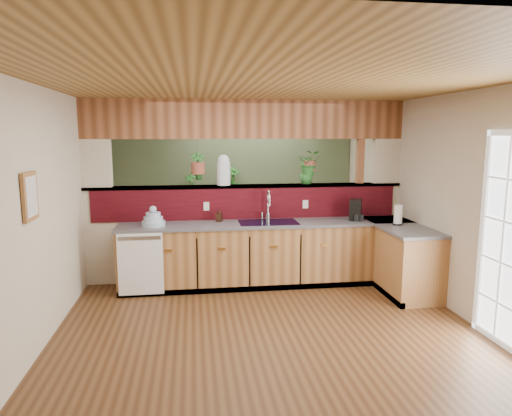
{
  "coord_description": "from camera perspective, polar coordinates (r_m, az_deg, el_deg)",
  "views": [
    {
      "loc": [
        -0.78,
        -5.21,
        2.11
      ],
      "look_at": [
        0.04,
        0.7,
        1.15
      ],
      "focal_mm": 32.0,
      "sensor_mm": 36.0,
      "label": 1
    }
  ],
  "objects": [
    {
      "name": "navy_sink",
      "position": [
        6.4,
        1.54,
        -2.48
      ],
      "size": [
        0.82,
        0.5,
        0.18
      ],
      "color": "black",
      "rests_on": "countertop"
    },
    {
      "name": "shelf_plant_b",
      "position": [
        8.53,
        -2.95,
        3.43
      ],
      "size": [
        0.35,
        0.35,
        0.52
      ],
      "primitive_type": "imported",
      "rotation": [
        0.0,
        0.0,
        0.24
      ],
      "color": "#225E22",
      "rests_on": "shelving_console"
    },
    {
      "name": "pass_through_ledge",
      "position": [
        6.64,
        -1.1,
        2.75
      ],
      "size": [
        4.6,
        0.21,
        0.04
      ],
      "primitive_type": "cube",
      "color": "brown",
      "rests_on": "ground"
    },
    {
      "name": "ground",
      "position": [
        5.67,
        0.6,
        -12.7
      ],
      "size": [
        4.6,
        7.0,
        0.01
      ],
      "primitive_type": "cube",
      "color": "#4D2E17",
      "rests_on": "ground"
    },
    {
      "name": "paper_towel",
      "position": [
        6.47,
        17.34,
        -0.87
      ],
      "size": [
        0.13,
        0.13,
        0.29
      ],
      "color": "black",
      "rests_on": "countertop"
    },
    {
      "name": "header_beam",
      "position": [
        6.61,
        -1.13,
        11.01
      ],
      "size": [
        4.6,
        0.15,
        0.55
      ],
      "primitive_type": "cube",
      "color": "brown",
      "rests_on": "ground"
    },
    {
      "name": "wall_right",
      "position": [
        6.1,
        22.51,
        0.82
      ],
      "size": [
        0.02,
        7.0,
        2.6
      ],
      "primitive_type": "cube",
      "color": "beige",
      "rests_on": "ground"
    },
    {
      "name": "wall_front",
      "position": [
        2.04,
        15.85,
        -14.59
      ],
      "size": [
        4.6,
        0.02,
        2.6
      ],
      "primitive_type": "cube",
      "color": "beige",
      "rests_on": "ground"
    },
    {
      "name": "hanging_plant_b",
      "position": [
        6.78,
        6.74,
        6.93
      ],
      "size": [
        0.41,
        0.38,
        0.48
      ],
      "color": "brown",
      "rests_on": "header_beam"
    },
    {
      "name": "sage_backwall",
      "position": [
        8.76,
        -2.76,
        3.83
      ],
      "size": [
        4.55,
        0.02,
        2.55
      ],
      "primitive_type": "cube",
      "color": "#506243",
      "rests_on": "ground"
    },
    {
      "name": "shelf_plant_a",
      "position": [
        8.5,
        -8.2,
        2.95
      ],
      "size": [
        0.25,
        0.2,
        0.41
      ],
      "primitive_type": "imported",
      "rotation": [
        0.0,
        0.0,
        -0.31
      ],
      "color": "#225E22",
      "rests_on": "shelving_console"
    },
    {
      "name": "hanging_plant_a",
      "position": [
        6.56,
        -7.29,
        6.42
      ],
      "size": [
        0.23,
        0.19,
        0.53
      ],
      "color": "brown",
      "rests_on": "header_beam"
    },
    {
      "name": "pass_through_partition",
      "position": [
        6.67,
        -0.84,
        1.22
      ],
      "size": [
        4.6,
        0.21,
        2.6
      ],
      "color": "beige",
      "rests_on": "ground"
    },
    {
      "name": "dishwasher",
      "position": [
        6.14,
        -14.24,
        -6.78
      ],
      "size": [
        0.58,
        0.03,
        0.82
      ],
      "color": "white",
      "rests_on": "ground"
    },
    {
      "name": "glass_jar",
      "position": [
        6.59,
        -4.08,
        4.76
      ],
      "size": [
        0.2,
        0.2,
        0.44
      ],
      "color": "silver",
      "rests_on": "pass_through_ledge"
    },
    {
      "name": "ledge_plant_right",
      "position": [
        6.79,
        6.32,
        4.53
      ],
      "size": [
        0.26,
        0.26,
        0.36
      ],
      "primitive_type": "imported",
      "rotation": [
        0.0,
        0.0,
        -0.4
      ],
      "color": "#225E22",
      "rests_on": "pass_through_ledge"
    },
    {
      "name": "coffee_maker",
      "position": [
        6.68,
        12.36,
        -0.31
      ],
      "size": [
        0.16,
        0.27,
        0.3
      ],
      "rotation": [
        0.0,
        0.0,
        -0.43
      ],
      "color": "black",
      "rests_on": "countertop"
    },
    {
      "name": "soap_dispenser",
      "position": [
        6.43,
        -4.63,
        -0.92
      ],
      "size": [
        0.11,
        0.11,
        0.18
      ],
      "primitive_type": "imported",
      "rotation": [
        0.0,
        0.0,
        -0.39
      ],
      "color": "#351F13",
      "rests_on": "countertop"
    },
    {
      "name": "floor_plant",
      "position": [
        8.11,
        4.98,
        -2.92
      ],
      "size": [
        0.84,
        0.75,
        0.84
      ],
      "primitive_type": "imported",
      "rotation": [
        0.0,
        0.0,
        -0.14
      ],
      "color": "#225E22",
      "rests_on": "ground"
    },
    {
      "name": "dish_stack",
      "position": [
        6.25,
        -12.71,
        -1.45
      ],
      "size": [
        0.31,
        0.31,
        0.27
      ],
      "color": "#A3B8D2",
      "rests_on": "countertop"
    },
    {
      "name": "wall_back",
      "position": [
        8.78,
        -2.77,
        3.85
      ],
      "size": [
        4.6,
        0.02,
        2.6
      ],
      "primitive_type": "cube",
      "color": "beige",
      "rests_on": "ground"
    },
    {
      "name": "ceiling",
      "position": [
        5.29,
        0.65,
        14.46
      ],
      "size": [
        4.6,
        7.0,
        0.01
      ],
      "primitive_type": "cube",
      "color": "brown",
      "rests_on": "ground"
    },
    {
      "name": "faucet",
      "position": [
        6.5,
        1.51,
        0.49
      ],
      "size": [
        0.19,
        0.19,
        0.43
      ],
      "color": "#B7B7B2",
      "rests_on": "countertop"
    },
    {
      "name": "framed_print",
      "position": [
        4.68,
        -26.4,
        1.32
      ],
      "size": [
        0.04,
        0.35,
        0.45
      ],
      "color": "brown",
      "rests_on": "wall_left"
    },
    {
      "name": "countertop",
      "position": [
        6.5,
        6.81,
        -5.72
      ],
      "size": [
        4.14,
        1.52,
        0.9
      ],
      "color": "brown",
      "rests_on": "ground"
    },
    {
      "name": "wall_left",
      "position": [
        5.48,
        -23.88,
        -0.14
      ],
      "size": [
        0.02,
        7.0,
        2.6
      ],
      "primitive_type": "cube",
      "color": "beige",
      "rests_on": "ground"
    },
    {
      "name": "shelving_console",
      "position": [
        8.62,
        -4.84,
        -1.65
      ],
      "size": [
        1.56,
        0.87,
        1.01
      ],
      "primitive_type": "cube",
      "rotation": [
        0.0,
        0.0,
        0.33
      ],
      "color": "black",
      "rests_on": "ground"
    }
  ]
}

